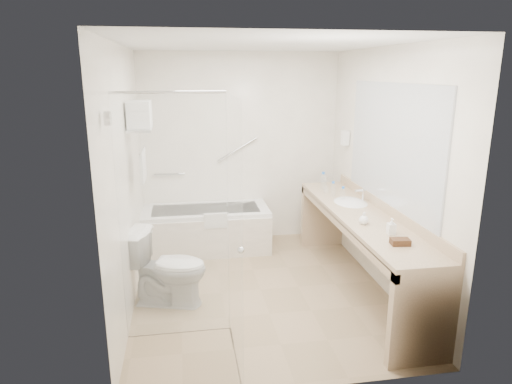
{
  "coord_description": "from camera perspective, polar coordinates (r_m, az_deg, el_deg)",
  "views": [
    {
      "loc": [
        -0.75,
        -4.37,
        2.26
      ],
      "look_at": [
        0.0,
        0.3,
        1.0
      ],
      "focal_mm": 32.0,
      "sensor_mm": 36.0,
      "label": 1
    }
  ],
  "objects": [
    {
      "name": "drinking_glass_far",
      "position": [
        5.5,
        8.76,
        0.31
      ],
      "size": [
        0.06,
        0.06,
        0.08
      ],
      "primitive_type": "cylinder",
      "rotation": [
        0.0,
        0.0,
        -0.05
      ],
      "color": "silver",
      "rests_on": "vanity_counter"
    },
    {
      "name": "shower_enclosure",
      "position": [
        3.65,
        -6.75,
        -4.32
      ],
      "size": [
        0.96,
        0.91,
        2.11
      ],
      "color": "silver",
      "rests_on": "floor"
    },
    {
      "name": "water_bottle_mid",
      "position": [
        5.33,
        9.6,
        0.29
      ],
      "size": [
        0.06,
        0.06,
        0.18
      ],
      "rotation": [
        0.0,
        0.0,
        0.25
      ],
      "color": "silver",
      "rests_on": "vanity_counter"
    },
    {
      "name": "grab_bar_long",
      "position": [
        6.06,
        -2.38,
        5.31
      ],
      "size": [
        0.53,
        0.03,
        0.33
      ],
      "primitive_type": "cylinder",
      "rotation": [
        0.0,
        1.05,
        0.0
      ],
      "color": "silver",
      "rests_on": "wall_back"
    },
    {
      "name": "vanity_counter",
      "position": [
        4.86,
        12.93,
        -4.96
      ],
      "size": [
        0.55,
        2.7,
        0.95
      ],
      "color": "tan",
      "rests_on": "floor"
    },
    {
      "name": "hairdryer_unit",
      "position": [
        5.84,
        11.09,
        6.67
      ],
      "size": [
        0.08,
        0.1,
        0.18
      ],
      "primitive_type": "cube",
      "color": "white",
      "rests_on": "wall_right"
    },
    {
      "name": "amenity_basket",
      "position": [
        4.02,
        17.58,
        -5.95
      ],
      "size": [
        0.17,
        0.12,
        0.05
      ],
      "primitive_type": "cube",
      "rotation": [
        0.0,
        0.0,
        -0.13
      ],
      "color": "#452D18",
      "rests_on": "vanity_counter"
    },
    {
      "name": "soap_bottle_a",
      "position": [
        4.25,
        16.53,
        -4.63
      ],
      "size": [
        0.07,
        0.15,
        0.07
      ],
      "primitive_type": "imported",
      "rotation": [
        0.0,
        0.0,
        -0.02
      ],
      "color": "white",
      "rests_on": "vanity_counter"
    },
    {
      "name": "ceiling",
      "position": [
        4.44,
        0.65,
        18.01
      ],
      "size": [
        2.6,
        3.2,
        0.1
      ],
      "primitive_type": "cube",
      "color": "silver",
      "rests_on": "wall_back"
    },
    {
      "name": "floor",
      "position": [
        4.98,
        0.56,
        -12.09
      ],
      "size": [
        3.2,
        3.2,
        0.0
      ],
      "primitive_type": "plane",
      "color": "#997F5E",
      "rests_on": "ground"
    },
    {
      "name": "soap_bottle_b",
      "position": [
        4.45,
        13.32,
        -3.37
      ],
      "size": [
        0.13,
        0.15,
        0.09
      ],
      "primitive_type": "imported",
      "rotation": [
        0.0,
        0.0,
        0.42
      ],
      "color": "white",
      "rests_on": "vanity_counter"
    },
    {
      "name": "water_bottle_left",
      "position": [
        5.11,
        10.79,
        -0.39
      ],
      "size": [
        0.06,
        0.06,
        0.18
      ],
      "rotation": [
        0.0,
        0.0,
        -0.25
      ],
      "color": "silver",
      "rests_on": "vanity_counter"
    },
    {
      "name": "wall_left",
      "position": [
        4.52,
        -15.87,
        1.41
      ],
      "size": [
        0.1,
        3.2,
        2.5
      ],
      "primitive_type": "cube",
      "color": "white",
      "rests_on": "ground"
    },
    {
      "name": "wall_back",
      "position": [
        6.1,
        -1.96,
        5.39
      ],
      "size": [
        2.6,
        0.1,
        2.5
      ],
      "primitive_type": "cube",
      "color": "white",
      "rests_on": "ground"
    },
    {
      "name": "wall_front",
      "position": [
        3.04,
        5.73,
        -4.57
      ],
      "size": [
        2.6,
        0.1,
        2.5
      ],
      "primitive_type": "cube",
      "color": "white",
      "rests_on": "ground"
    },
    {
      "name": "towel_shelf",
      "position": [
        4.77,
        -14.28,
        8.36
      ],
      "size": [
        0.24,
        0.55,
        0.81
      ],
      "color": "silver",
      "rests_on": "wall_left"
    },
    {
      "name": "mirror",
      "position": [
        4.74,
        16.56,
        5.68
      ],
      "size": [
        0.02,
        2.0,
        1.2
      ],
      "primitive_type": "cube",
      "color": "#B5BBC2",
      "rests_on": "wall_right"
    },
    {
      "name": "toilet",
      "position": [
        4.65,
        -10.93,
        -9.29
      ],
      "size": [
        0.86,
        0.62,
        0.75
      ],
      "primitive_type": "imported",
      "rotation": [
        0.0,
        0.0,
        1.3
      ],
      "color": "silver",
      "rests_on": "floor"
    },
    {
      "name": "drinking_glass_near",
      "position": [
        5.86,
        8.54,
        1.3
      ],
      "size": [
        0.1,
        0.1,
        0.1
      ],
      "primitive_type": "cylinder",
      "rotation": [
        0.0,
        0.0,
        -0.39
      ],
      "color": "silver",
      "rests_on": "vanity_counter"
    },
    {
      "name": "water_bottle_right",
      "position": [
        5.64,
        8.39,
        1.32
      ],
      "size": [
        0.07,
        0.07,
        0.22
      ],
      "rotation": [
        0.0,
        0.0,
        -0.2
      ],
      "color": "silver",
      "rests_on": "vanity_counter"
    },
    {
      "name": "sink",
      "position": [
        5.17,
        11.72,
        -1.59
      ],
      "size": [
        0.4,
        0.52,
        0.14
      ],
      "primitive_type": "ellipsoid",
      "color": "silver",
      "rests_on": "vanity_counter"
    },
    {
      "name": "grab_bar_short",
      "position": [
        6.08,
        -10.81,
        2.2
      ],
      "size": [
        0.4,
        0.03,
        0.03
      ],
      "primitive_type": "cylinder",
      "rotation": [
        0.0,
        1.57,
        0.0
      ],
      "color": "silver",
      "rests_on": "wall_back"
    },
    {
      "name": "bathtub",
      "position": [
        5.96,
        -6.22,
        -4.63
      ],
      "size": [
        1.6,
        0.73,
        0.59
      ],
      "color": "silver",
      "rests_on": "floor"
    },
    {
      "name": "faucet",
      "position": [
        5.19,
        13.28,
        -0.34
      ],
      "size": [
        0.03,
        0.03,
        0.14
      ],
      "primitive_type": "cylinder",
      "color": "silver",
      "rests_on": "vanity_counter"
    },
    {
      "name": "wall_right",
      "position": [
        4.93,
        15.67,
        2.54
      ],
      "size": [
        0.1,
        3.2,
        2.5
      ],
      "primitive_type": "cube",
      "color": "white",
      "rests_on": "ground"
    }
  ]
}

